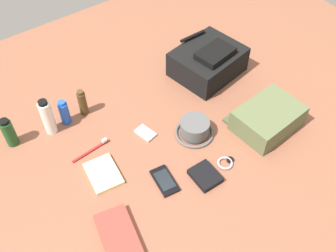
% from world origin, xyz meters
% --- Properties ---
extents(ground_plane, '(2.64, 2.02, 0.02)m').
position_xyz_m(ground_plane, '(0.00, 0.00, -0.01)').
color(ground_plane, brown).
rests_on(ground_plane, ground).
extents(backpack, '(0.34, 0.29, 0.15)m').
position_xyz_m(backpack, '(0.37, 0.19, 0.07)').
color(backpack, black).
rests_on(backpack, ground_plane).
extents(toiletry_pouch, '(0.28, 0.25, 0.10)m').
position_xyz_m(toiletry_pouch, '(0.35, -0.21, 0.05)').
color(toiletry_pouch, '#56603D').
rests_on(toiletry_pouch, ground_plane).
extents(bucket_hat, '(0.16, 0.16, 0.07)m').
position_xyz_m(bucket_hat, '(0.08, -0.07, 0.03)').
color(bucket_hat, '#525252').
rests_on(bucket_hat, ground_plane).
extents(shampoo_bottle, '(0.05, 0.05, 0.14)m').
position_xyz_m(shampoo_bottle, '(-0.54, 0.32, 0.06)').
color(shampoo_bottle, '#19471E').
rests_on(shampoo_bottle, ground_plane).
extents(toothpaste_tube, '(0.05, 0.05, 0.17)m').
position_xyz_m(toothpaste_tube, '(-0.38, 0.29, 0.08)').
color(toothpaste_tube, white).
rests_on(toothpaste_tube, ground_plane).
extents(deodorant_spray, '(0.04, 0.04, 0.12)m').
position_xyz_m(deodorant_spray, '(-0.31, 0.30, 0.06)').
color(deodorant_spray, blue).
rests_on(deodorant_spray, ground_plane).
extents(cologne_bottle, '(0.04, 0.04, 0.13)m').
position_xyz_m(cologne_bottle, '(-0.22, 0.30, 0.06)').
color(cologne_bottle, '#473319').
rests_on(cologne_bottle, ground_plane).
extents(paperback_novel, '(0.15, 0.21, 0.02)m').
position_xyz_m(paperback_novel, '(-0.40, -0.27, 0.01)').
color(paperback_novel, red).
rests_on(paperback_novel, ground_plane).
extents(cell_phone, '(0.08, 0.13, 0.01)m').
position_xyz_m(cell_phone, '(-0.15, -0.19, 0.01)').
color(cell_phone, black).
rests_on(cell_phone, ground_plane).
extents(media_player, '(0.07, 0.09, 0.01)m').
position_xyz_m(media_player, '(-0.08, 0.05, 0.01)').
color(media_player, '#B7B7BC').
rests_on(media_player, ground_plane).
extents(wristwatch, '(0.07, 0.06, 0.01)m').
position_xyz_m(wristwatch, '(0.09, -0.26, 0.01)').
color(wristwatch, '#99999E').
rests_on(wristwatch, ground_plane).
extents(toothbrush, '(0.17, 0.02, 0.02)m').
position_xyz_m(toothbrush, '(-0.30, 0.10, 0.01)').
color(toothbrush, red).
rests_on(toothbrush, ground_plane).
extents(wallet, '(0.09, 0.11, 0.02)m').
position_xyz_m(wallet, '(-0.02, -0.26, 0.01)').
color(wallet, black).
rests_on(wallet, ground_plane).
extents(notepad, '(0.13, 0.16, 0.02)m').
position_xyz_m(notepad, '(-0.32, -0.03, 0.01)').
color(notepad, beige).
rests_on(notepad, ground_plane).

